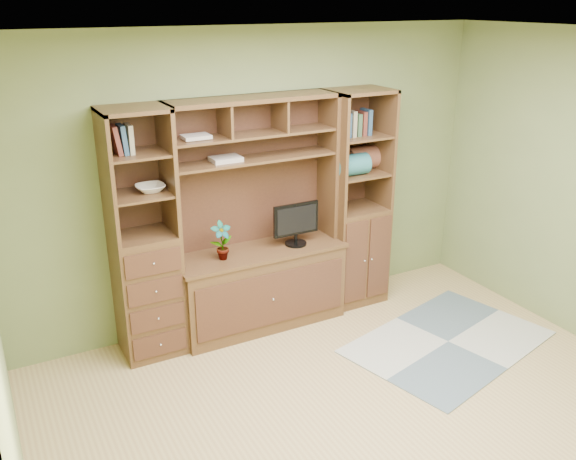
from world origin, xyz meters
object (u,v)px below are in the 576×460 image
center_hutch (259,218)px  left_tower (143,237)px  right_tower (356,200)px  monitor (296,217)px

center_hutch → left_tower: same height
center_hutch → right_tower: 1.03m
right_tower → monitor: size_ratio=3.86×
center_hutch → monitor: 0.34m
right_tower → monitor: 0.69m
center_hutch → left_tower: size_ratio=1.00×
left_tower → right_tower: (2.02, 0.00, 0.00)m
left_tower → monitor: 1.34m
center_hutch → right_tower: size_ratio=1.00×
left_tower → monitor: bearing=-3.2°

